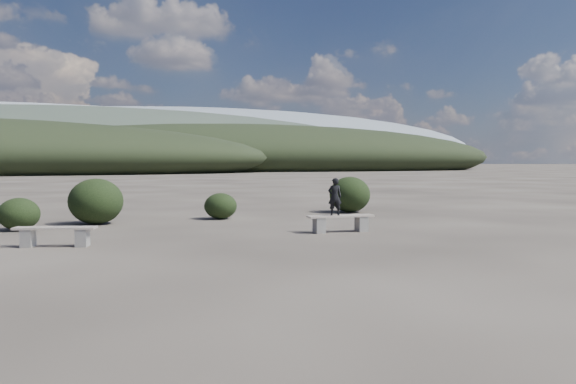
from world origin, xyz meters
name	(u,v)px	position (x,y,z in m)	size (l,w,h in m)	color
ground	(319,269)	(0.00, 0.00, 0.00)	(1200.00, 1200.00, 0.00)	#2D2823
bench_left	(55,235)	(-4.16, 4.28, 0.25)	(1.71, 0.82, 0.42)	gray
bench_right	(341,222)	(2.55, 4.34, 0.26)	(1.76, 0.48, 0.43)	gray
seated_person	(335,197)	(2.39, 4.35, 0.91)	(0.35, 0.23, 0.95)	black
shrub_a	(19,214)	(-5.12, 7.71, 0.43)	(1.05, 1.05, 0.86)	black
shrub_b	(96,201)	(-3.18, 8.55, 0.66)	(1.54, 1.54, 1.32)	black
shrub_c	(221,206)	(0.53, 8.71, 0.41)	(1.02, 1.02, 0.82)	black
shrub_d	(350,194)	(5.42, 9.38, 0.64)	(1.45, 1.45, 1.27)	black
mountain_ridges	(65,147)	(-7.48, 339.06, 10.84)	(500.00, 400.00, 56.00)	black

